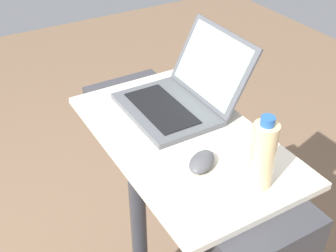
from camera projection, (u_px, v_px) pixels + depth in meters
name	position (u px, v px, depth m)	size (l,w,h in m)	color
desk_board	(183.00, 138.00, 1.29)	(0.74, 0.43, 0.02)	beige
laptop	(181.00, 94.00, 1.39)	(0.33, 0.34, 0.23)	#515459
computer_mouse	(202.00, 162.00, 1.16)	(0.06, 0.10, 0.03)	#4C4C51
water_bottle	(263.00, 154.00, 1.06)	(0.06, 0.06, 0.20)	beige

